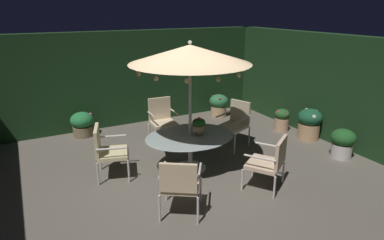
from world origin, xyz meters
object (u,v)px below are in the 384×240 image
(patio_chair_north, at_px, (270,160))
(potted_plant_back_center, at_px, (309,123))
(potted_plant_right_near, at_px, (343,142))
(potted_plant_left_far, at_px, (219,104))
(patio_chair_east, at_px, (162,117))
(patio_chair_southeast, at_px, (107,148))
(patio_chair_south, at_px, (180,182))
(patio_chair_northeast, at_px, (236,121))
(potted_plant_right_far, at_px, (282,119))
(potted_plant_back_left, at_px, (82,123))
(patio_dining_table, at_px, (190,141))
(centerpiece_planter, at_px, (199,125))
(patio_umbrella, at_px, (190,54))

(patio_chair_north, bearing_deg, potted_plant_back_center, 30.15)
(potted_plant_right_near, bearing_deg, potted_plant_left_far, 102.29)
(potted_plant_back_center, bearing_deg, patio_chair_east, 155.40)
(patio_chair_southeast, bearing_deg, patio_chair_south, -69.61)
(patio_chair_northeast, xyz_separation_m, potted_plant_right_far, (1.64, 0.25, -0.29))
(potted_plant_back_center, height_order, potted_plant_left_far, potted_plant_back_center)
(patio_chair_northeast, distance_m, potted_plant_back_center, 1.92)
(patio_chair_south, bearing_deg, patio_chair_southeast, 110.39)
(patio_chair_southeast, xyz_separation_m, potted_plant_back_center, (4.85, -0.35, -0.18))
(potted_plant_right_far, bearing_deg, patio_chair_south, -151.48)
(patio_chair_east, relative_size, potted_plant_right_near, 1.66)
(patio_chair_northeast, height_order, potted_plant_back_center, patio_chair_northeast)
(patio_chair_northeast, bearing_deg, potted_plant_back_left, 143.18)
(potted_plant_back_left, bearing_deg, potted_plant_right_far, -23.39)
(patio_chair_northeast, height_order, potted_plant_back_left, patio_chair_northeast)
(potted_plant_back_left, distance_m, potted_plant_back_center, 5.60)
(patio_dining_table, xyz_separation_m, centerpiece_planter, (0.16, -0.05, 0.33))
(patio_chair_northeast, height_order, potted_plant_left_far, patio_chair_northeast)
(patio_chair_north, height_order, patio_chair_south, patio_chair_south)
(patio_chair_east, relative_size, potted_plant_right_far, 1.81)
(patio_chair_south, bearing_deg, patio_chair_northeast, 39.29)
(patio_chair_northeast, xyz_separation_m, patio_chair_south, (-2.34, -1.92, -0.02))
(potted_plant_right_far, relative_size, potted_plant_left_far, 0.90)
(potted_plant_back_left, height_order, potted_plant_right_far, potted_plant_back_left)
(patio_chair_south, bearing_deg, patio_dining_table, 57.00)
(patio_chair_southeast, height_order, patio_chair_south, patio_chair_southeast)
(patio_chair_south, height_order, potted_plant_right_far, patio_chair_south)
(potted_plant_back_left, bearing_deg, patio_chair_northeast, -36.82)
(potted_plant_back_center, distance_m, potted_plant_left_far, 2.74)
(patio_chair_east, distance_m, potted_plant_back_left, 2.08)
(patio_chair_northeast, xyz_separation_m, patio_chair_east, (-1.41, 1.00, 0.01))
(patio_umbrella, relative_size, potted_plant_left_far, 3.87)
(patio_umbrella, bearing_deg, centerpiece_planter, -18.03)
(potted_plant_back_left, height_order, potted_plant_back_center, potted_plant_back_center)
(potted_plant_right_near, bearing_deg, potted_plant_back_center, 80.07)
(centerpiece_planter, bearing_deg, potted_plant_back_center, 2.74)
(patio_dining_table, relative_size, patio_chair_southeast, 1.77)
(patio_chair_north, relative_size, potted_plant_back_center, 1.29)
(centerpiece_planter, bearing_deg, patio_chair_southeast, 163.48)
(centerpiece_planter, xyz_separation_m, patio_chair_east, (-0.09, 1.64, -0.31))
(patio_chair_east, height_order, patio_chair_southeast, patio_chair_east)
(potted_plant_back_left, bearing_deg, potted_plant_left_far, -3.07)
(potted_plant_back_left, height_order, potted_plant_left_far, potted_plant_left_far)
(centerpiece_planter, relative_size, potted_plant_right_far, 0.62)
(patio_dining_table, bearing_deg, patio_chair_south, -123.00)
(patio_chair_southeast, distance_m, potted_plant_right_far, 4.67)
(patio_umbrella, xyz_separation_m, patio_chair_south, (-0.86, -1.33, -1.70))
(centerpiece_planter, bearing_deg, patio_chair_east, 93.20)
(patio_umbrella, relative_size, patio_chair_southeast, 2.51)
(patio_dining_table, distance_m, potted_plant_right_far, 3.24)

